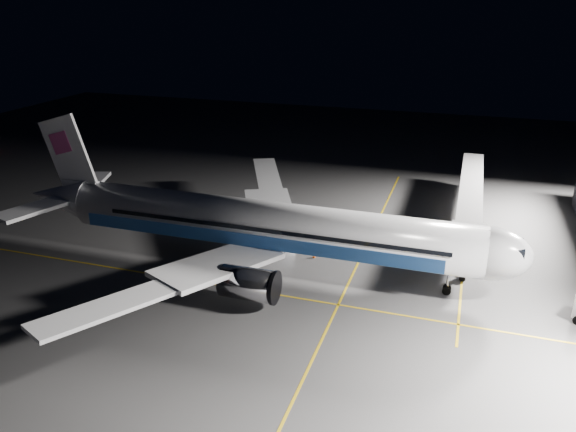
% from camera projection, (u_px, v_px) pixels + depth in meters
% --- Properties ---
extents(ground, '(200.00, 200.00, 0.00)m').
position_uv_depth(ground, '(268.00, 266.00, 66.35)').
color(ground, '#4C4C4F').
rests_on(ground, ground).
extents(guide_line_main, '(0.25, 80.00, 0.01)m').
position_uv_depth(guide_line_main, '(351.00, 279.00, 63.46)').
color(guide_line_main, gold).
rests_on(guide_line_main, ground).
extents(guide_line_cross, '(70.00, 0.25, 0.01)m').
position_uv_depth(guide_line_cross, '(249.00, 290.00, 61.05)').
color(guide_line_cross, gold).
rests_on(guide_line_cross, ground).
extents(guide_line_side, '(0.25, 40.00, 0.01)m').
position_uv_depth(guide_line_side, '(464.00, 257.00, 68.82)').
color(guide_line_side, gold).
rests_on(guide_line_side, ground).
extents(airliner, '(61.48, 54.22, 16.64)m').
position_uv_depth(airliner, '(258.00, 225.00, 64.76)').
color(airliner, silver).
rests_on(airliner, ground).
extents(jet_bridge, '(3.60, 34.40, 6.30)m').
position_uv_depth(jet_bridge, '(470.00, 200.00, 74.25)').
color(jet_bridge, '#B2B2B7').
rests_on(jet_bridge, ground).
extents(baggage_tug, '(3.20, 2.80, 2.00)m').
position_uv_depth(baggage_tug, '(303.00, 236.00, 72.50)').
color(baggage_tug, black).
rests_on(baggage_tug, ground).
extents(safety_cone_a, '(0.39, 0.39, 0.59)m').
position_uv_depth(safety_cone_a, '(314.00, 255.00, 68.45)').
color(safety_cone_a, '#F4540A').
rests_on(safety_cone_a, ground).
extents(safety_cone_b, '(0.39, 0.39, 0.59)m').
position_uv_depth(safety_cone_b, '(287.00, 222.00, 78.32)').
color(safety_cone_b, '#F4540A').
rests_on(safety_cone_b, ground).
extents(safety_cone_c, '(0.34, 0.34, 0.51)m').
position_uv_depth(safety_cone_c, '(291.00, 220.00, 79.09)').
color(safety_cone_c, '#F4540A').
rests_on(safety_cone_c, ground).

